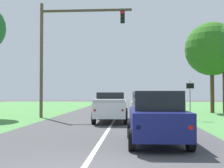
# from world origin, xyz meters

# --- Properties ---
(ground_plane) EXTENTS (120.00, 120.00, 0.00)m
(ground_plane) POSITION_xyz_m (0.00, 9.22, 0.00)
(ground_plane) COLOR #424244
(red_suv_near) EXTENTS (2.23, 4.48, 1.96)m
(red_suv_near) POSITION_xyz_m (2.12, 4.63, 1.02)
(red_suv_near) COLOR navy
(red_suv_near) RESTS_ON ground_plane
(pickup_truck_lead) EXTENTS (2.22, 5.54, 1.91)m
(pickup_truck_lead) POSITION_xyz_m (-0.15, 12.73, 0.99)
(pickup_truck_lead) COLOR silver
(pickup_truck_lead) RESTS_ON ground_plane
(traffic_light) EXTENTS (7.03, 0.40, 8.75)m
(traffic_light) POSITION_xyz_m (-4.05, 15.62, 5.67)
(traffic_light) COLOR brown
(traffic_light) RESTS_ON ground_plane
(keep_moving_sign) EXTENTS (0.60, 0.09, 2.72)m
(keep_moving_sign) POSITION_xyz_m (5.23, 14.28, 1.73)
(keep_moving_sign) COLOR gray
(keep_moving_sign) RESTS_ON ground_plane
(oak_tree_right) EXTENTS (5.01, 5.01, 8.51)m
(oak_tree_right) POSITION_xyz_m (8.70, 21.71, 5.98)
(oak_tree_right) COLOR #4C351E
(oak_tree_right) RESTS_ON ground_plane
(crossing_suv_far) EXTENTS (4.31, 2.21, 1.71)m
(crossing_suv_far) POSITION_xyz_m (3.31, 17.83, 0.90)
(crossing_suv_far) COLOR silver
(crossing_suv_far) RESTS_ON ground_plane
(extra_tree_2) EXTENTS (4.19, 4.19, 8.15)m
(extra_tree_2) POSITION_xyz_m (9.66, 21.10, 6.02)
(extra_tree_2) COLOR #4C351E
(extra_tree_2) RESTS_ON ground_plane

